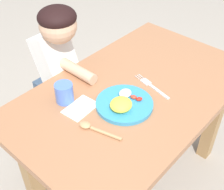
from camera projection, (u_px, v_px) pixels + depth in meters
name	position (u px, v px, depth m)	size (l,w,h in m)	color
ground_plane	(129.00, 178.00, 1.88)	(8.00, 8.00, 0.00)	gray
dining_table	(133.00, 109.00, 1.51)	(1.20, 0.73, 0.71)	#9F6947
plate	(124.00, 103.00, 1.32)	(0.25, 0.25, 0.07)	#348EC2
fork	(152.00, 86.00, 1.44)	(0.07, 0.22, 0.01)	silver
spoon	(94.00, 128.00, 1.22)	(0.07, 0.19, 0.02)	tan
drinking_cup	(64.00, 93.00, 1.34)	(0.08, 0.08, 0.09)	#4C74D8
person	(59.00, 81.00, 1.68)	(0.19, 0.39, 1.04)	#3A4E67
napkin	(80.00, 108.00, 1.32)	(0.15, 0.10, 0.00)	white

